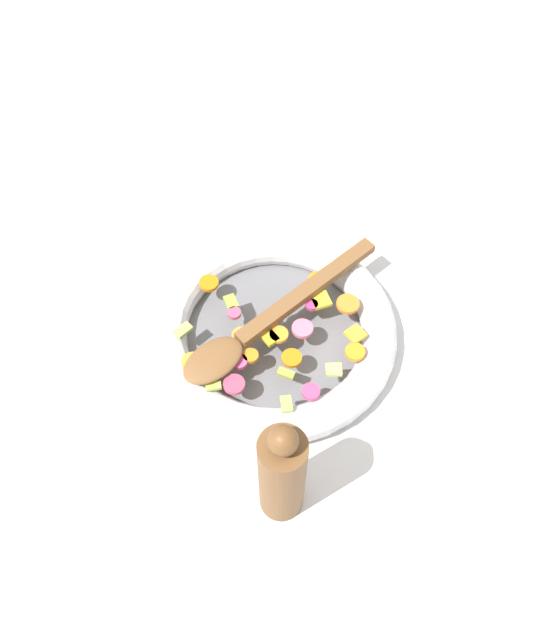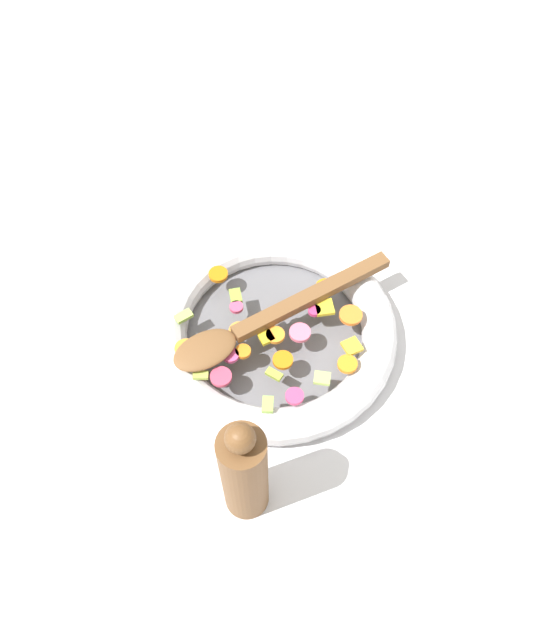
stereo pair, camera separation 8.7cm
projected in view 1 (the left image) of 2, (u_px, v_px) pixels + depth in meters
The scene contains 5 objects.
ground_plane at pixel (274, 339), 0.91m from camera, with size 4.00×4.00×0.00m, color silver.
skillet at pixel (274, 331), 0.90m from camera, with size 0.35×0.35×0.05m.
chopped_vegetables at pixel (279, 333), 0.86m from camera, with size 0.23×0.27×0.01m.
wooden_spoon at pixel (265, 322), 0.86m from camera, with size 0.29×0.25×0.01m.
pepper_mill at pixel (282, 474), 0.70m from camera, with size 0.05×0.05×0.21m.
Camera 1 is at (0.47, 0.08, 0.78)m, focal length 35.00 mm.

